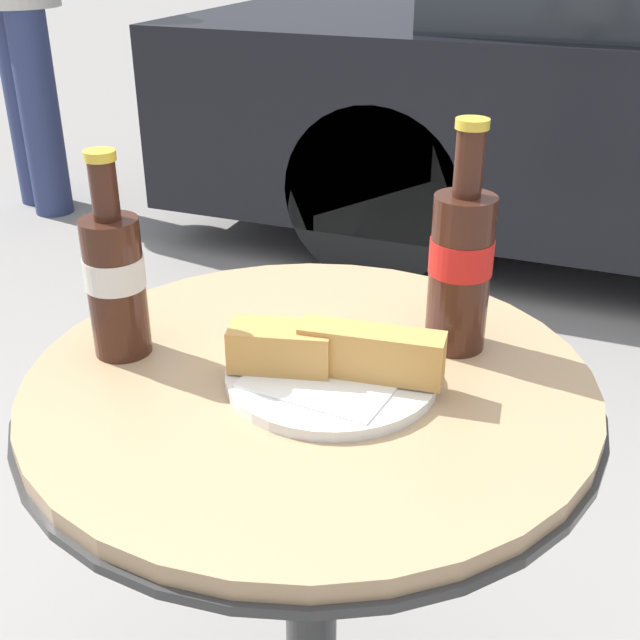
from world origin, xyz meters
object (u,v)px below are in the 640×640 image
at_px(cola_bottle_left, 461,263).
at_px(lunch_plate_near, 331,364).
at_px(cola_bottle_right, 115,278).
at_px(bistro_table, 310,502).

distance_m(cola_bottle_left, lunch_plate_near, 0.18).
bearing_deg(lunch_plate_near, cola_bottle_right, -174.33).
height_order(bistro_table, lunch_plate_near, lunch_plate_near).
distance_m(bistro_table, cola_bottle_left, 0.33).
height_order(bistro_table, cola_bottle_left, cola_bottle_left).
xyz_separation_m(bistro_table, lunch_plate_near, (0.03, -0.01, 0.19)).
bearing_deg(cola_bottle_right, cola_bottle_left, 23.81).
distance_m(bistro_table, lunch_plate_near, 0.20).
bearing_deg(bistro_table, cola_bottle_right, -171.94).
bearing_deg(cola_bottle_left, cola_bottle_right, -156.19).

